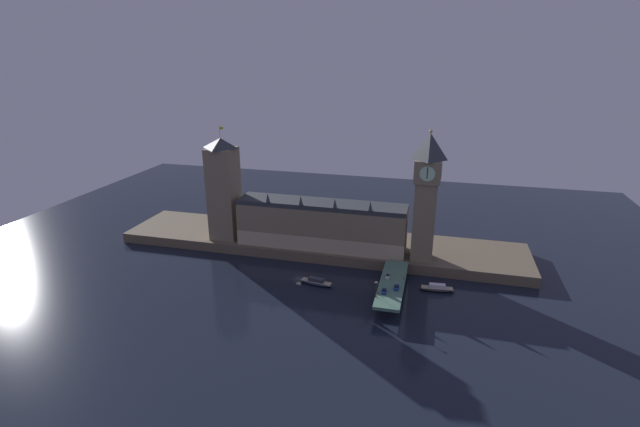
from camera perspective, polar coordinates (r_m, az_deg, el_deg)
The scene contains 14 objects.
ground_plane at distance 224.10m, azimuth -2.61°, elevation -8.02°, with size 400.00×400.00×0.00m, color black.
embankment at distance 256.97m, azimuth -0.07°, elevation -3.64°, with size 220.00×42.00×5.34m.
parliament_hall at distance 241.93m, azimuth 0.16°, elevation -1.35°, with size 87.95×17.91×29.29m.
clock_tower at distance 225.93m, azimuth 12.92°, elevation 2.45°, with size 12.78×12.89×64.11m.
victoria_tower at distance 254.69m, azimuth -11.76°, elevation 2.98°, with size 14.64×14.64×61.22m.
bridge at distance 209.97m, azimuth 8.85°, elevation -8.83°, with size 10.87×46.00×6.53m.
car_northbound_lead at distance 212.56m, azimuth 8.36°, elevation -7.62°, with size 1.92×4.74×1.50m.
car_northbound_trail at distance 200.06m, azimuth 7.88°, elevation -9.43°, with size 1.94×4.16×1.35m.
car_southbound_lead at distance 203.60m, azimuth 9.39°, elevation -8.96°, with size 2.08×4.56×1.47m.
pedestrian_near_rail at distance 198.23m, azimuth 7.11°, elevation -9.61°, with size 0.38×0.38×1.63m.
pedestrian_mid_walk at distance 211.53m, azimuth 10.29°, elevation -7.79°, with size 0.38×0.38×1.85m.
street_lamp_near at distance 194.47m, azimuth 6.94°, elevation -9.00°, with size 1.34×0.60×7.13m.
boat_upstream at distance 217.96m, azimuth -0.46°, elevation -8.46°, with size 17.05×6.61×3.39m.
boat_downstream at distance 219.13m, azimuth 14.21°, elevation -8.94°, with size 16.20×5.51×3.44m.
Camera 1 is at (59.76, -190.16, 102.41)m, focal length 26.00 mm.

